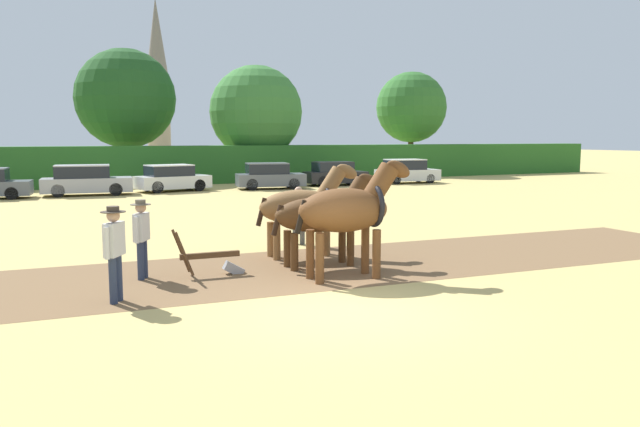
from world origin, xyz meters
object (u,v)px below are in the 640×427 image
object	(u,v)px
draft_horse_trail_left	(303,206)
parked_car_far_right	(407,172)
tree_center	(256,112)
parked_car_center	(172,178)
parked_car_right	(335,174)
plow	(216,261)
farmer_beside_team	(299,211)
parked_car_center_left	(86,181)
draft_horse_lead_left	(349,210)
farmer_at_plow	(141,233)
parked_car_center_right	(270,176)
church_spire	(157,77)
draft_horse_lead_right	(324,214)
tree_center_right	(411,107)
tree_center_left	(126,99)
farmer_onlooker_left	(114,246)

from	to	relation	value
draft_horse_trail_left	parked_car_far_right	bearing A→B (deg)	54.11
tree_center	parked_car_center	bearing A→B (deg)	-136.57
parked_car_right	parked_car_far_right	world-z (taller)	parked_car_far_right
plow	farmer_beside_team	size ratio (longest dim) A/B	0.96
parked_car_center_left	parked_car_far_right	distance (m)	19.81
draft_horse_trail_left	draft_horse_lead_left	bearing A→B (deg)	-90.18
farmer_at_plow	parked_car_far_right	size ratio (longest dim) A/B	0.41
parked_car_center	parked_car_center_right	bearing A→B (deg)	-18.05
church_spire	farmer_at_plow	xyz separation A→B (m)	(-12.53, -61.88, -8.99)
draft_horse_lead_right	tree_center_right	bearing A→B (deg)	56.39
parked_car_center_right	parked_car_right	distance (m)	4.72
tree_center	draft_horse_lead_left	xyz separation A→B (m)	(-8.82, -30.37, -3.28)
plow	farmer_at_plow	world-z (taller)	farmer_at_plow
draft_horse_trail_left	parked_car_center	xyz separation A→B (m)	(1.12, 20.53, -0.56)
draft_horse_lead_left	farmer_at_plow	xyz separation A→B (m)	(-3.96, 1.80, -0.48)
draft_horse_lead_left	parked_car_center_left	bearing A→B (deg)	101.25
tree_center_left	draft_horse_trail_left	bearing A→B (deg)	-90.30
plow	parked_car_center_left	size ratio (longest dim) A/B	0.34
draft_horse_lead_left	plow	xyz separation A→B (m)	(-2.46, 1.49, -1.15)
plow	parked_car_center_right	distance (m)	22.90
draft_horse_trail_left	farmer_onlooker_left	world-z (taller)	draft_horse_trail_left
parked_car_center_right	parked_car_far_right	xyz separation A→B (m)	(9.79, 0.53, 0.02)
plow	parked_car_right	bearing A→B (deg)	60.56
draft_horse_trail_left	farmer_at_plow	bearing A→B (deg)	-164.53
church_spire	plow	distance (m)	63.90
parked_car_center_left	parked_car_center	distance (m)	4.57
farmer_beside_team	parked_car_center_left	size ratio (longest dim) A/B	0.35
church_spire	draft_horse_lead_left	xyz separation A→B (m)	(-8.58, -63.68, -8.51)
tree_center_left	parked_car_far_right	world-z (taller)	tree_center_left
draft_horse_lead_right	parked_car_center	xyz separation A→B (m)	(1.21, 21.88, -0.50)
tree_center_right	farmer_onlooker_left	bearing A→B (deg)	-130.98
farmer_at_plow	tree_center_right	bearing A→B (deg)	77.74
tree_center	parked_car_right	xyz separation A→B (m)	(2.59, -7.14, -4.03)
tree_center	plow	distance (m)	31.33
draft_horse_lead_left	parked_car_center	world-z (taller)	draft_horse_lead_left
draft_horse_lead_right	plow	bearing A→B (deg)	-180.00
church_spire	draft_horse_trail_left	xyz separation A→B (m)	(-8.42, -60.98, -8.70)
parked_car_center	parked_car_right	distance (m)	10.13
parked_car_center_left	farmer_beside_team	bearing A→B (deg)	-71.43
parked_car_center_right	draft_horse_trail_left	bearing A→B (deg)	-98.11
tree_center_left	parked_car_far_right	bearing A→B (deg)	-30.27
tree_center_left	parked_car_center_left	distance (m)	11.46
church_spire	draft_horse_lead_right	xyz separation A→B (m)	(-8.50, -62.33, -8.76)
draft_horse_lead_left	tree_center_left	bearing A→B (deg)	92.54
draft_horse_lead_right	draft_horse_trail_left	xyz separation A→B (m)	(0.08, 1.35, 0.05)
plow	tree_center	bearing A→B (deg)	71.75
church_spire	draft_horse_lead_right	distance (m)	63.51
tree_center	parked_car_far_right	size ratio (longest dim) A/B	1.93
tree_center_left	plow	world-z (taller)	tree_center_left
tree_center_right	parked_car_center	distance (m)	23.00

